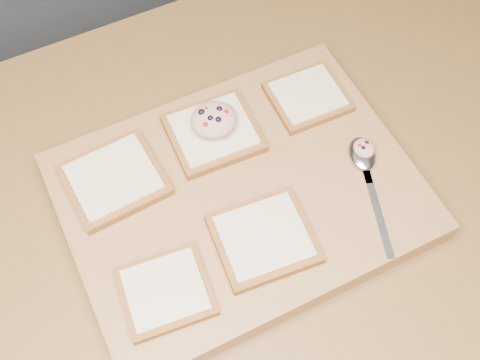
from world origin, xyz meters
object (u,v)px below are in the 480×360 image
(cutting_board, at_px, (240,196))
(tuna_salad_dollop, at_px, (214,120))
(spoon, at_px, (364,162))
(bread_far_center, at_px, (213,133))

(cutting_board, height_order, tuna_salad_dollop, tuna_salad_dollop)
(cutting_board, xyz_separation_m, tuna_salad_dollop, (0.01, 0.10, 0.05))
(spoon, bearing_deg, cutting_board, 166.79)
(tuna_salad_dollop, distance_m, spoon, 0.23)
(cutting_board, distance_m, tuna_salad_dollop, 0.12)
(bread_far_center, xyz_separation_m, tuna_salad_dollop, (0.00, 0.00, 0.03))
(spoon, bearing_deg, tuna_salad_dollop, 139.38)
(tuna_salad_dollop, bearing_deg, bread_far_center, -129.00)
(cutting_board, relative_size, bread_far_center, 3.69)
(cutting_board, height_order, spoon, spoon)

